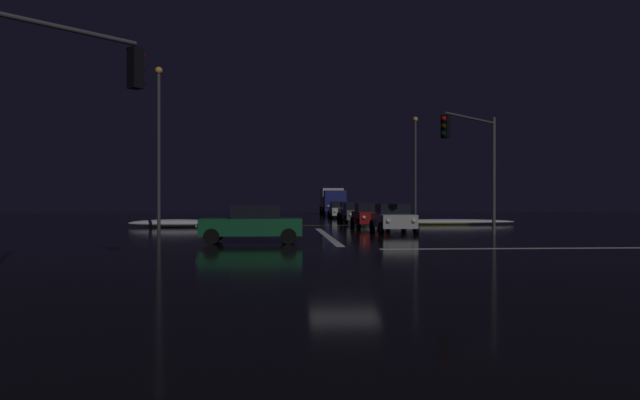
{
  "coord_description": "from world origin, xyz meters",
  "views": [
    {
      "loc": [
        -2.31,
        -21.72,
        1.83
      ],
      "look_at": [
        -0.1,
        11.89,
        1.78
      ],
      "focal_mm": 33.82,
      "sensor_mm": 36.0,
      "label": 1
    }
  ],
  "objects": [
    {
      "name": "ground",
      "position": [
        0.0,
        0.0,
        -0.05
      ],
      "size": [
        120.0,
        120.0,
        0.1
      ],
      "primitive_type": "cube",
      "color": "black"
    },
    {
      "name": "stop_line_north",
      "position": [
        0.0,
        8.29,
        0.0
      ],
      "size": [
        0.35,
        14.2,
        0.01
      ],
      "color": "white",
      "rests_on": "ground"
    },
    {
      "name": "centre_line_ns",
      "position": [
        0.0,
        19.89,
        0.0
      ],
      "size": [
        22.0,
        0.15,
        0.01
      ],
      "color": "yellow",
      "rests_on": "ground"
    },
    {
      "name": "crosswalk_bar_east",
      "position": [
        8.39,
        0.0,
        0.0
      ],
      "size": [
        14.2,
        0.4,
        0.01
      ],
      "color": "white",
      "rests_on": "ground"
    },
    {
      "name": "snow_bank_left_curb",
      "position": [
        -9.09,
        17.93,
        0.25
      ],
      "size": [
        6.15,
        1.5,
        0.51
      ],
      "color": "white",
      "rests_on": "ground"
    },
    {
      "name": "snow_bank_right_curb",
      "position": [
        9.09,
        20.63,
        0.19
      ],
      "size": [
        10.85,
        1.5,
        0.39
      ],
      "color": "white",
      "rests_on": "ground"
    },
    {
      "name": "sedan_silver",
      "position": [
        3.76,
        10.47,
        0.8
      ],
      "size": [
        2.02,
        4.33,
        1.57
      ],
      "color": "#B7B7BC",
      "rests_on": "ground"
    },
    {
      "name": "sedan_red",
      "position": [
        3.34,
        16.3,
        0.8
      ],
      "size": [
        2.02,
        4.33,
        1.57
      ],
      "color": "maroon",
      "rests_on": "ground"
    },
    {
      "name": "sedan_gray",
      "position": [
        3.3,
        22.98,
        0.8
      ],
      "size": [
        2.02,
        4.33,
        1.57
      ],
      "color": "slate",
      "rests_on": "ground"
    },
    {
      "name": "sedan_blue",
      "position": [
        3.62,
        28.8,
        0.8
      ],
      "size": [
        2.02,
        4.33,
        1.57
      ],
      "color": "navy",
      "rests_on": "ground"
    },
    {
      "name": "sedan_white",
      "position": [
        3.26,
        34.64,
        0.8
      ],
      "size": [
        2.02,
        4.33,
        1.57
      ],
      "color": "silver",
      "rests_on": "ground"
    },
    {
      "name": "sedan_black",
      "position": [
        3.82,
        41.01,
        0.8
      ],
      "size": [
        2.02,
        4.33,
        1.57
      ],
      "color": "black",
      "rests_on": "ground"
    },
    {
      "name": "box_truck",
      "position": [
        3.77,
        48.62,
        1.71
      ],
      "size": [
        2.68,
        8.28,
        3.08
      ],
      "color": "navy",
      "rests_on": "ground"
    },
    {
      "name": "sedan_green_crossing",
      "position": [
        -3.49,
        3.55,
        0.8
      ],
      "size": [
        4.33,
        2.02,
        1.57
      ],
      "color": "#14512D",
      "rests_on": "ground"
    },
    {
      "name": "traffic_signal_sw",
      "position": [
        -7.54,
        -7.54,
        4.2
      ],
      "size": [
        2.99,
        2.99,
        6.11
      ],
      "color": "#4C4C51",
      "rests_on": "ground"
    },
    {
      "name": "traffic_signal_ne",
      "position": [
        7.16,
        7.16,
        4.23
      ],
      "size": [
        3.83,
        3.83,
        6.05
      ],
      "color": "#4C4C51",
      "rests_on": "ground"
    },
    {
      "name": "streetlamp_right_far",
      "position": [
        9.39,
        29.89,
        5.18
      ],
      "size": [
        0.44,
        0.44,
        8.98
      ],
      "color": "#424247",
      "rests_on": "ground"
    },
    {
      "name": "streetlamp_left_near",
      "position": [
        -9.39,
        13.89,
        5.47
      ],
      "size": [
        0.44,
        0.44,
        9.54
      ],
      "color": "#424247",
      "rests_on": "ground"
    }
  ]
}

